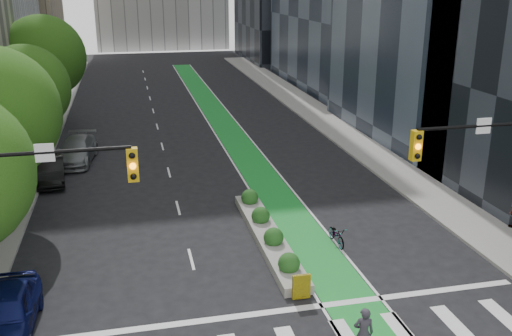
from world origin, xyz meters
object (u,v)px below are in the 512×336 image
median_planter (268,234)px  bicycle (337,235)px  parked_car_left_far (76,150)px  parked_car_left_mid (51,171)px  parked_car_left_near (7,312)px  cyclist (363,333)px

median_planter → bicycle: (3.00, -1.01, 0.08)m
median_planter → parked_car_left_far: parked_car_left_far is taller
parked_car_left_mid → parked_car_left_far: size_ratio=0.81×
bicycle → parked_car_left_far: bearing=126.6°
bicycle → parked_car_left_near: bearing=-165.5°
bicycle → cyclist: (-2.12, -8.03, 0.46)m
parked_car_left_mid → parked_car_left_far: parked_car_left_far is taller
median_planter → bicycle: size_ratio=5.97×
parked_car_left_near → parked_car_left_mid: 15.74m
bicycle → cyclist: cyclist is taller
cyclist → parked_car_left_far: (-10.36, 23.56, -0.12)m
bicycle → parked_car_left_near: (-13.44, -4.03, 0.35)m
cyclist → parked_car_left_near: bearing=-8.7°
cyclist → parked_car_left_mid: (-11.58, 19.74, -0.19)m
median_planter → parked_car_left_near: bearing=-154.2°
parked_car_left_near → parked_car_left_mid: size_ratio=1.07×
median_planter → parked_car_left_near: (-10.44, -5.04, 0.43)m
parked_car_left_near → bicycle: bearing=17.2°
cyclist → parked_car_left_far: 25.74m
median_planter → parked_car_left_mid: bearing=135.0°
median_planter → bicycle: median_planter is taller
cyclist → parked_car_left_far: bearing=-55.5°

